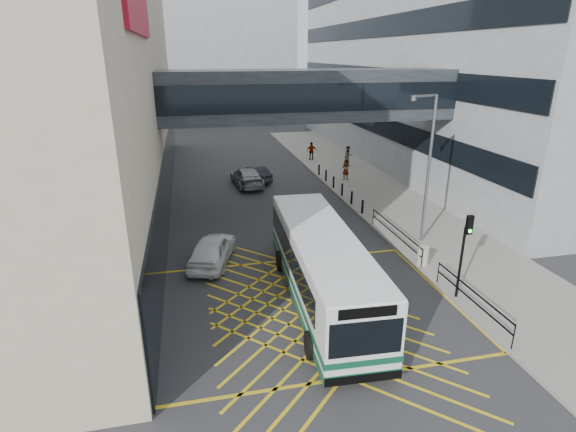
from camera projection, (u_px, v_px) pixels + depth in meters
ground at (309, 307)px, 18.68m from camera, size 120.00×120.00×0.00m
building_right at (491, 52)px, 42.16m from camera, size 24.09×44.00×20.00m
building_far at (198, 59)px, 70.25m from camera, size 28.00×16.00×18.00m
skybridge at (307, 95)px, 27.74m from camera, size 20.00×4.10×3.00m
pavement at (372, 190)px, 34.25m from camera, size 6.00×54.00×0.16m
box_junction at (309, 307)px, 18.68m from camera, size 12.00×9.00×0.01m
bus at (321, 265)px, 18.63m from camera, size 3.15×11.15×3.09m
car_white at (212, 249)px, 22.33m from camera, size 3.25×5.09×1.50m
car_dark at (255, 173)px, 36.77m from camera, size 2.71×4.44×1.30m
car_silver at (247, 176)px, 35.49m from camera, size 2.47×5.01×1.51m
traffic_light at (465, 245)px, 18.24m from camera, size 0.26×0.43×3.75m
street_lamp at (427, 162)px, 23.23m from camera, size 1.76×0.76×7.88m
litter_bin at (423, 256)px, 21.88m from camera, size 0.55×0.55×0.96m
kerb_railings at (425, 256)px, 21.27m from camera, size 0.05×12.54×1.00m
bollards at (338, 186)px, 33.51m from camera, size 0.14×10.14×0.90m
pedestrian_a at (346, 170)px, 36.56m from camera, size 0.74×0.60×1.64m
pedestrian_b at (348, 156)px, 41.03m from camera, size 0.92×0.58×1.81m
pedestrian_c at (312, 151)px, 43.37m from camera, size 1.03×0.51×1.72m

